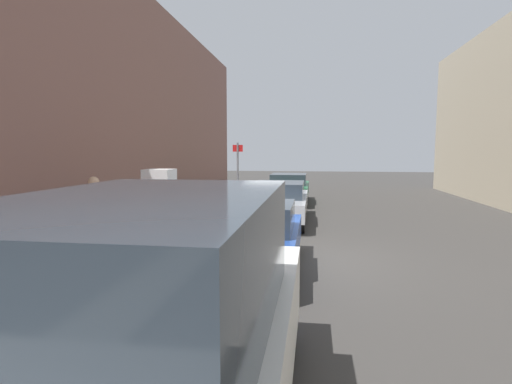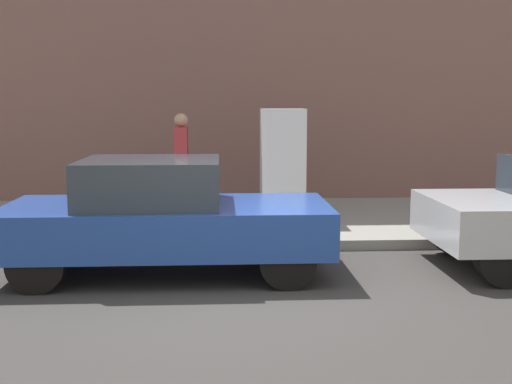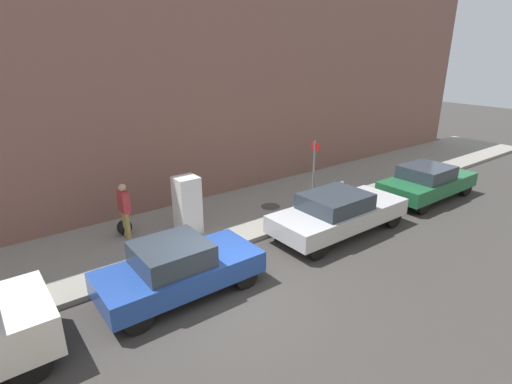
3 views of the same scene
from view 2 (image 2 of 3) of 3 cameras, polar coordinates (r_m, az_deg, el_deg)
The scene contains 8 objects.
ground_plane at distance 7.10m, azimuth -1.00°, elevation -9.24°, with size 80.00×80.00×0.00m, color #383533.
sidewalk_slab at distance 11.07m, azimuth -1.82°, elevation -2.57°, with size 4.06×44.00×0.15m, color gray.
building_facade_near at distance 13.99m, azimuth -2.20°, elevation 16.61°, with size 1.83×39.60×8.40m, color #7F564C.
discarded_refrigerator at distance 10.59m, azimuth 2.37°, elevation 2.41°, with size 0.68×0.72×1.85m.
manhole_cover at distance 11.66m, azimuth 19.46°, elevation -2.08°, with size 0.70×0.70×0.02m, color #47443F.
trash_bag at distance 11.73m, azimuth -6.39°, elevation -0.47°, with size 0.48×0.48×0.48m, color black.
pedestrian_walking_far at distance 11.35m, azimuth -6.64°, elevation 3.28°, with size 0.51×0.24×1.76m.
parked_hatchback_blue at distance 7.93m, azimuth -8.21°, elevation -2.16°, with size 1.73×3.94×1.42m.
Camera 2 is at (6.78, -0.26, 2.10)m, focal length 45.00 mm.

